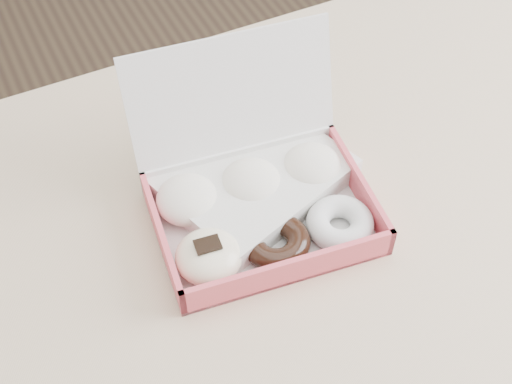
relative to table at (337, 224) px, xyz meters
name	(u,v)px	position (x,y,z in m)	size (l,w,h in m)	color
table	(337,224)	(0.00, 0.00, 0.00)	(1.20, 0.80, 0.75)	tan
donut_box	(257,199)	(-0.13, 0.01, 0.11)	(0.31, 0.29, 0.21)	silver
newspapers	(253,177)	(-0.11, 0.06, 0.10)	(0.24, 0.19, 0.04)	silver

